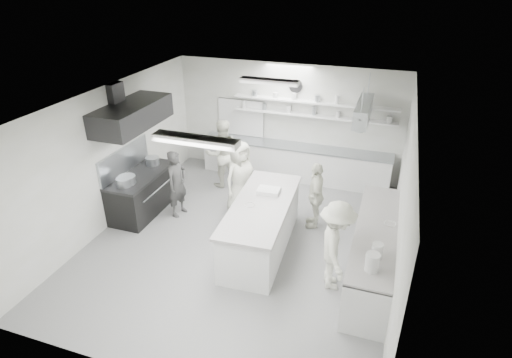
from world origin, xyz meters
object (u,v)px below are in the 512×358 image
(cook_stove, at_px, (177,184))
(cook_back, at_px, (222,153))
(back_counter, at_px, (294,162))
(stove, at_px, (143,194))
(right_counter, at_px, (373,252))
(prep_island, at_px, (261,227))

(cook_stove, bearing_deg, cook_back, -1.49)
(back_counter, bearing_deg, cook_back, -149.24)
(stove, relative_size, right_counter, 0.55)
(cook_stove, relative_size, cook_back, 0.88)
(stove, distance_m, cook_stove, 0.92)
(back_counter, xyz_separation_m, prep_island, (0.15, -3.31, 0.03))
(stove, relative_size, back_counter, 0.36)
(right_counter, height_order, cook_stove, cook_stove)
(back_counter, xyz_separation_m, cook_stove, (-2.05, -2.66, 0.32))
(prep_island, bearing_deg, back_counter, 89.66)
(right_counter, distance_m, prep_island, 2.20)
(right_counter, height_order, cook_back, cook_back)
(stove, distance_m, prep_island, 3.09)
(back_counter, bearing_deg, right_counter, -55.35)
(back_counter, distance_m, cook_back, 1.98)
(prep_island, bearing_deg, stove, 167.56)
(prep_island, relative_size, cook_back, 1.50)
(stove, distance_m, right_counter, 5.28)
(prep_island, distance_m, cook_back, 2.97)
(right_counter, relative_size, cook_stove, 2.11)
(cook_stove, bearing_deg, prep_island, -94.68)
(stove, height_order, right_counter, right_counter)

